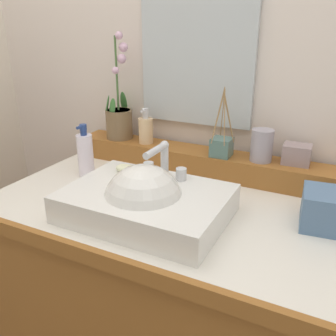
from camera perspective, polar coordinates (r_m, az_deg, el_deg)
The scene contains 13 objects.
wall_back at distance 1.43m, azimuth 9.57°, elevation 15.52°, with size 2.87×0.20×2.46m, color silver.
vanity_cabinet at distance 1.38m, azimuth 1.38°, elevation -21.31°, with size 1.13×0.67×0.87m.
back_ledge at distance 1.33m, azimuth 6.32°, elevation 0.87°, with size 1.06×0.12×0.08m, color #955B26.
sink_basin at distance 1.03m, azimuth -3.58°, elevation -5.49°, with size 0.45×0.32×0.26m.
soap_bar at distance 1.14m, azimuth -6.57°, elevation -0.10°, with size 0.07×0.04×0.02m, color beige.
potted_plant at distance 1.47m, azimuth -7.63°, elevation 7.97°, with size 0.11×0.12×0.40m.
soap_dispenser at distance 1.40m, azimuth -3.49°, elevation 6.03°, with size 0.06×0.06×0.13m.
tumbler_cup at distance 1.25m, azimuth 14.40°, elevation 3.43°, with size 0.07×0.07×0.11m, color #9D96A2.
reed_diffuser at distance 1.27m, azimuth 8.35°, elevation 3.39°, with size 0.08×0.10×0.24m.
trinket_box at distance 1.26m, azimuth 19.42°, elevation 2.03°, with size 0.09×0.07×0.06m, color gray.
lotion_bottle at distance 1.32m, azimuth -12.75°, elevation 2.07°, with size 0.06×0.06×0.19m.
tissue_box at distance 1.06m, azimuth 23.58°, elevation -5.97°, with size 0.13×0.13×0.10m, color slate.
mirror at distance 1.35m, azimuth 4.41°, elevation 16.54°, with size 0.43×0.02×0.46m, color silver.
Camera 1 is at (0.43, -0.92, 1.37)m, focal length 39.10 mm.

